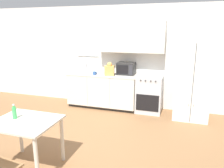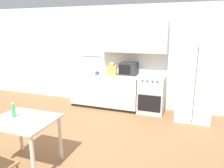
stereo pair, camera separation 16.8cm
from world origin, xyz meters
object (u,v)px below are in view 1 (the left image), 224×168
object	(u,v)px
refrigerator	(192,80)
dining_table	(26,129)
microwave	(126,69)
coffee_mug	(95,73)
drink_bottle	(14,113)
oven_range	(149,94)

from	to	relation	value
refrigerator	dining_table	world-z (taller)	refrigerator
refrigerator	microwave	bearing A→B (deg)	173.95
coffee_mug	microwave	bearing A→B (deg)	23.07
drink_bottle	coffee_mug	bearing A→B (deg)	85.48
oven_range	microwave	xyz separation A→B (m)	(-0.65, 0.10, 0.62)
refrigerator	microwave	distance (m)	1.67
drink_bottle	refrigerator	bearing A→B (deg)	47.30
refrigerator	microwave	size ratio (longest dim) A/B	4.02
oven_range	coffee_mug	distance (m)	1.51
refrigerator	oven_range	bearing A→B (deg)	175.58
coffee_mug	dining_table	bearing A→B (deg)	-90.36
coffee_mug	refrigerator	bearing A→B (deg)	3.55
oven_range	dining_table	bearing A→B (deg)	-115.81
oven_range	microwave	size ratio (longest dim) A/B	2.05
dining_table	drink_bottle	distance (m)	0.30
coffee_mug	drink_bottle	world-z (taller)	coffee_mug
refrigerator	coffee_mug	world-z (taller)	refrigerator
oven_range	dining_table	size ratio (longest dim) A/B	1.00
oven_range	refrigerator	size ratio (longest dim) A/B	0.51
oven_range	dining_table	distance (m)	3.28
coffee_mug	drink_bottle	bearing A→B (deg)	-94.52
refrigerator	microwave	xyz separation A→B (m)	(-1.65, 0.17, 0.17)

